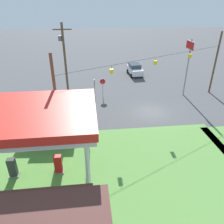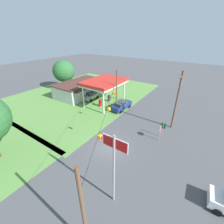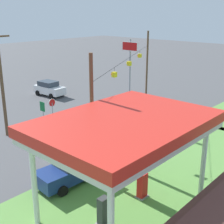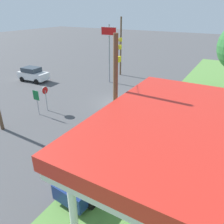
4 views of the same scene
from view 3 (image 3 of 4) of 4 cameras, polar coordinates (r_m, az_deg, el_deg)
The scene contains 11 objects.
ground_plane at distance 30.83m, azimuth 2.99°, elevation -1.86°, with size 160.00×160.00×0.00m, color #4C4C4F.
gas_station_canopy at distance 15.72m, azimuth 2.40°, elevation -2.86°, with size 9.14×6.53×5.39m.
fuel_pump_near at distance 18.71m, azimuth 5.54°, elevation -13.39°, with size 0.71×0.56×1.58m.
fuel_pump_far at distance 16.61m, azimuth -1.61°, elevation -17.82°, with size 0.71×0.56×1.58m.
car_at_pumps_front at distance 20.36m, azimuth -6.87°, elevation -10.06°, with size 5.12×2.38×1.78m.
car_on_crossroad at distance 40.96m, azimuth -11.38°, elevation 4.27°, with size 2.33×4.31×1.90m.
stop_sign_roadside at distance 30.43m, azimuth -10.88°, elevation 1.16°, with size 0.80×0.08×2.50m.
stop_sign_overhead at distance 36.71m, azimuth 3.28°, elevation 9.78°, with size 0.22×2.22×7.40m.
route_sign at distance 29.89m, azimuth -12.57°, elevation 0.54°, with size 0.10×0.70×2.40m.
utility_pole_main at distance 27.70m, azimuth -19.70°, elevation 6.03°, with size 2.20×0.44×9.31m.
signal_span_gantry at distance 29.63m, azimuth 3.11°, elevation 6.14°, with size 19.75×10.24×8.14m.
Camera 3 is at (22.52, 18.27, 10.48)m, focal length 50.00 mm.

